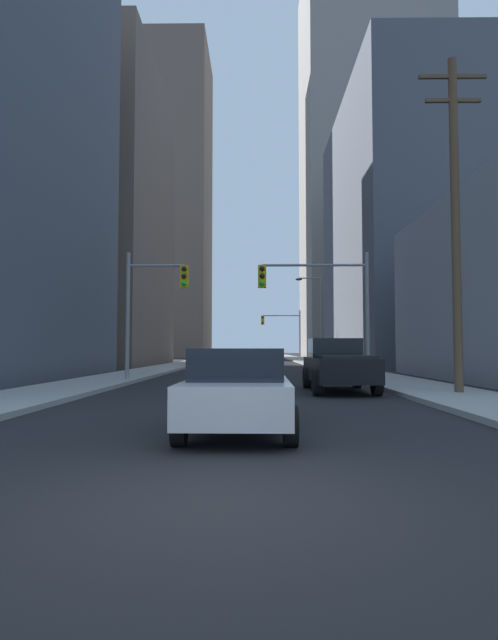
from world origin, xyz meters
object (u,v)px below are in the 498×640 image
Objects in this scene: pickup_truck_black at (338,365)px; sedan_beige at (249,361)px; sedan_grey at (247,367)px; sedan_red at (218,357)px; sedan_silver at (238,390)px; traffic_signal_near_left at (154,295)px; traffic_signal_far_right at (283,327)px; sedan_blue at (210,358)px; traffic_signal_near_right at (319,293)px.

pickup_truck_black is 1.27× the size of sedan_beige.
sedan_grey is 0.99× the size of sedan_red.
sedan_silver is at bearing -108.86° from pickup_truck_black.
traffic_signal_near_left is 1.00× the size of traffic_signal_far_right.
sedan_blue is 0.71× the size of traffic_signal_near_left.
traffic_signal_near_right reaches higher than sedan_grey.
pickup_truck_black is 43.18m from traffic_signal_far_right.
traffic_signal_far_right is at bearing 84.93° from sedan_grey.
sedan_silver and sedan_grey have the same top height.
sedan_silver and sedan_blue have the same top height.
traffic_signal_near_left is at bearing 153.36° from sedan_grey.
pickup_truck_black is 1.27× the size of sedan_blue.
sedan_blue is 19.83m from traffic_signal_near_left.
traffic_signal_near_right reaches higher than sedan_beige.
traffic_signal_far_right is at bearing 89.61° from traffic_signal_near_right.
pickup_truck_black reaches higher than sedan_beige.
sedan_blue is (-3.40, 34.59, 0.00)m from sedan_silver.
traffic_signal_far_right is (6.83, 10.41, 3.31)m from sedan_red.
sedan_blue is at bearing 105.27° from sedan_beige.
sedan_silver is at bearing -93.81° from traffic_signal_far_right.
traffic_signal_near_right is at bearing -76.41° from sedan_red.
sedan_beige is (-0.03, 22.26, 0.00)m from sedan_silver.
traffic_signal_near_left and traffic_signal_far_right have the same top height.
sedan_grey is 5.17m from traffic_signal_near_right.
sedan_silver and sedan_red have the same top height.
traffic_signal_near_left is 7.66m from traffic_signal_near_right.
traffic_signal_far_right reaches higher than pickup_truck_black.
sedan_silver is at bearing -89.91° from sedan_beige.
traffic_signal_near_right is at bearing 77.79° from sedan_silver.
traffic_signal_near_right is at bearing 0.01° from traffic_signal_near_left.
sedan_red is at bearing -123.27° from traffic_signal_far_right.
sedan_blue is 1.00× the size of sedan_red.
sedan_grey is at bearing -83.60° from sedan_red.
sedan_beige is (-3.31, 12.66, -0.16)m from pickup_truck_black.
traffic_signal_near_right is (3.29, -7.20, 3.33)m from sedan_beige.
pickup_truck_black is 10.14m from sedan_silver.
sedan_silver is 0.70× the size of traffic_signal_near_left.
traffic_signal_near_right reaches higher than sedan_silver.
sedan_grey is 1.00× the size of sedan_blue.
sedan_blue is 7.66m from sedan_red.
sedan_grey is 29.58m from sedan_red.
traffic_signal_far_right is at bearing 56.73° from sedan_red.
sedan_beige is 1.01× the size of sedan_blue.
traffic_signal_near_right is (3.28, 2.20, 3.33)m from sedan_grey.
traffic_signal_near_right is at bearing -71.18° from sedan_blue.
traffic_signal_far_right reaches higher than sedan_red.
traffic_signal_near_left is (-4.40, 15.05, 3.23)m from sedan_silver.
sedan_grey is 0.71× the size of traffic_signal_near_right.
sedan_silver is 22.26m from sedan_beige.
traffic_signal_near_left is 38.43m from traffic_signal_far_right.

